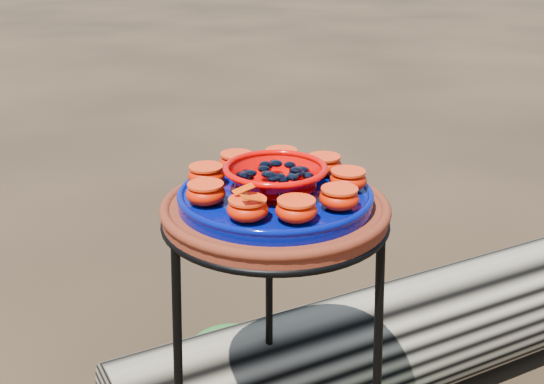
{
  "coord_description": "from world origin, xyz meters",
  "views": [
    {
      "loc": [
        -0.07,
        -1.1,
        1.19
      ],
      "look_at": [
        -0.01,
        0.0,
        0.75
      ],
      "focal_mm": 45.0,
      "sensor_mm": 36.0,
      "label": 1
    }
  ],
  "objects": [
    {
      "name": "foliage_back",
      "position": [
        -0.09,
        0.49,
        0.07
      ],
      "size": [
        0.28,
        0.28,
        0.14
      ],
      "primitive_type": "ellipsoid",
      "color": "#205823",
      "rests_on": "ground"
    },
    {
      "name": "orange_half_4",
      "position": [
        0.1,
        0.08,
        0.77
      ],
      "size": [
        0.07,
        0.07,
        0.04
      ],
      "primitive_type": "ellipsoid",
      "color": "#BD0A00",
      "rests_on": "cobalt_plate"
    },
    {
      "name": "orange_half_8",
      "position": [
        -0.12,
        -0.05,
        0.77
      ],
      "size": [
        0.07,
        0.07,
        0.04
      ],
      "primitive_type": "ellipsoid",
      "color": "#BD0A00",
      "rests_on": "cobalt_plate"
    },
    {
      "name": "cobalt_plate",
      "position": [
        0.0,
        0.0,
        0.74
      ],
      "size": [
        0.34,
        0.34,
        0.02
      ],
      "primitive_type": "cylinder",
      "color": "#020059",
      "rests_on": "terracotta_saucer"
    },
    {
      "name": "driftwood_log",
      "position": [
        0.41,
        0.45,
        0.16
      ],
      "size": [
        1.69,
        1.08,
        0.31
      ],
      "primitive_type": null,
      "rotation": [
        0.0,
        0.0,
        0.43
      ],
      "color": "black",
      "rests_on": "ground"
    },
    {
      "name": "orange_half_5",
      "position": [
        0.02,
        0.13,
        0.77
      ],
      "size": [
        0.07,
        0.07,
        0.04
      ],
      "primitive_type": "ellipsoid",
      "color": "#BD0A00",
      "rests_on": "cobalt_plate"
    },
    {
      "name": "terracotta_saucer",
      "position": [
        0.0,
        0.0,
        0.72
      ],
      "size": [
        0.4,
        0.4,
        0.03
      ],
      "primitive_type": "cylinder",
      "color": "maroon",
      "rests_on": "plant_stand"
    },
    {
      "name": "orange_half_6",
      "position": [
        -0.07,
        0.11,
        0.77
      ],
      "size": [
        0.07,
        0.07,
        0.04
      ],
      "primitive_type": "ellipsoid",
      "color": "#BD0A00",
      "rests_on": "cobalt_plate"
    },
    {
      "name": "orange_half_1",
      "position": [
        0.02,
        -0.12,
        0.77
      ],
      "size": [
        0.07,
        0.07,
        0.04
      ],
      "primitive_type": "ellipsoid",
      "color": "#BD0A00",
      "rests_on": "cobalt_plate"
    },
    {
      "name": "glass_gems",
      "position": [
        0.0,
        0.0,
        0.81
      ],
      "size": [
        0.13,
        0.13,
        0.02
      ],
      "primitive_type": null,
      "color": "black",
      "rests_on": "red_bowl"
    },
    {
      "name": "orange_half_0",
      "position": [
        -0.05,
        -0.12,
        0.77
      ],
      "size": [
        0.07,
        0.07,
        0.04
      ],
      "primitive_type": "ellipsoid",
      "color": "#BD0A00",
      "rests_on": "cobalt_plate"
    },
    {
      "name": "orange_half_7",
      "position": [
        -0.12,
        0.04,
        0.77
      ],
      "size": [
        0.07,
        0.07,
        0.04
      ],
      "primitive_type": "ellipsoid",
      "color": "#BD0A00",
      "rests_on": "cobalt_plate"
    },
    {
      "name": "plant_stand",
      "position": [
        0.0,
        0.0,
        0.35
      ],
      "size": [
        0.44,
        0.44,
        0.7
      ],
      "primitive_type": null,
      "color": "black",
      "rests_on": "ground"
    },
    {
      "name": "butterfly",
      "position": [
        -0.05,
        -0.12,
        0.8
      ],
      "size": [
        0.08,
        0.07,
        0.01
      ],
      "primitive_type": null,
      "rotation": [
        0.0,
        0.0,
        0.3
      ],
      "color": "#D83500",
      "rests_on": "orange_half_0"
    },
    {
      "name": "orange_half_2",
      "position": [
        0.1,
        -0.08,
        0.77
      ],
      "size": [
        0.07,
        0.07,
        0.04
      ],
      "primitive_type": "ellipsoid",
      "color": "#BD0A00",
      "rests_on": "cobalt_plate"
    },
    {
      "name": "orange_half_3",
      "position": [
        0.13,
        0.0,
        0.77
      ],
      "size": [
        0.07,
        0.07,
        0.04
      ],
      "primitive_type": "ellipsoid",
      "color": "#BD0A00",
      "rests_on": "cobalt_plate"
    },
    {
      "name": "red_bowl",
      "position": [
        0.0,
        0.0,
        0.78
      ],
      "size": [
        0.17,
        0.17,
        0.05
      ],
      "primitive_type": null,
      "color": "#CA0300",
      "rests_on": "cobalt_plate"
    }
  ]
}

